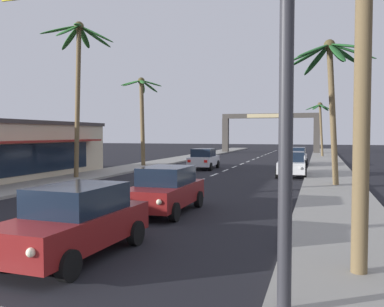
{
  "coord_description": "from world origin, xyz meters",
  "views": [
    {
      "loc": [
        7.03,
        -5.99,
        2.89
      ],
      "look_at": [
        2.77,
        8.0,
        2.2
      ],
      "focal_mm": 39.0,
      "sensor_mm": 36.0,
      "label": 1
    }
  ],
  "objects_px": {
    "palm_left_third": "(78,62)",
    "palm_right_farthest": "(320,116)",
    "sedan_oncoming_far": "(204,159)",
    "sedan_third_in_queue": "(166,189)",
    "palm_right_second": "(330,73)",
    "sedan_lead_at_stop_bar": "(75,221)",
    "town_gateway_arch": "(270,127)",
    "sedan_parked_nearest_kerb": "(296,157)",
    "sedan_parked_mid_kerb": "(292,164)",
    "palm_left_farthest": "(142,104)"
  },
  "relations": [
    {
      "from": "sedan_parked_nearest_kerb",
      "to": "palm_right_second",
      "type": "height_order",
      "value": "palm_right_second"
    },
    {
      "from": "palm_right_second",
      "to": "town_gateway_arch",
      "type": "bearing_deg",
      "value": 100.9
    },
    {
      "from": "sedan_parked_mid_kerb",
      "to": "town_gateway_arch",
      "type": "height_order",
      "value": "town_gateway_arch"
    },
    {
      "from": "sedan_third_in_queue",
      "to": "palm_left_third",
      "type": "relative_size",
      "value": 0.45
    },
    {
      "from": "sedan_third_in_queue",
      "to": "palm_right_farthest",
      "type": "bearing_deg",
      "value": 82.0
    },
    {
      "from": "sedan_oncoming_far",
      "to": "palm_left_farthest",
      "type": "distance_m",
      "value": 7.35
    },
    {
      "from": "sedan_third_in_queue",
      "to": "palm_right_second",
      "type": "distance_m",
      "value": 12.29
    },
    {
      "from": "sedan_parked_nearest_kerb",
      "to": "palm_left_farthest",
      "type": "height_order",
      "value": "palm_left_farthest"
    },
    {
      "from": "sedan_oncoming_far",
      "to": "palm_right_second",
      "type": "distance_m",
      "value": 14.23
    },
    {
      "from": "sedan_lead_at_stop_bar",
      "to": "palm_right_second",
      "type": "xyz_separation_m",
      "value": [
        5.99,
        15.21,
        5.27
      ]
    },
    {
      "from": "sedan_oncoming_far",
      "to": "sedan_parked_mid_kerb",
      "type": "distance_m",
      "value": 8.31
    },
    {
      "from": "sedan_lead_at_stop_bar",
      "to": "palm_right_farthest",
      "type": "relative_size",
      "value": 0.67
    },
    {
      "from": "sedan_oncoming_far",
      "to": "palm_left_third",
      "type": "bearing_deg",
      "value": -119.12
    },
    {
      "from": "palm_left_third",
      "to": "palm_left_farthest",
      "type": "xyz_separation_m",
      "value": [
        -0.27,
        10.36,
        -1.95
      ]
    },
    {
      "from": "palm_left_farthest",
      "to": "palm_right_second",
      "type": "distance_m",
      "value": 18.11
    },
    {
      "from": "sedan_parked_nearest_kerb",
      "to": "town_gateway_arch",
      "type": "relative_size",
      "value": 0.31
    },
    {
      "from": "sedan_third_in_queue",
      "to": "palm_right_second",
      "type": "height_order",
      "value": "palm_right_second"
    },
    {
      "from": "sedan_third_in_queue",
      "to": "sedan_oncoming_far",
      "type": "relative_size",
      "value": 0.99
    },
    {
      "from": "sedan_lead_at_stop_bar",
      "to": "sedan_third_in_queue",
      "type": "bearing_deg",
      "value": 89.27
    },
    {
      "from": "sedan_oncoming_far",
      "to": "palm_left_third",
      "type": "relative_size",
      "value": 0.46
    },
    {
      "from": "town_gateway_arch",
      "to": "palm_right_farthest",
      "type": "bearing_deg",
      "value": -52.8
    },
    {
      "from": "town_gateway_arch",
      "to": "sedan_third_in_queue",
      "type": "bearing_deg",
      "value": -88.05
    },
    {
      "from": "sedan_third_in_queue",
      "to": "palm_left_third",
      "type": "bearing_deg",
      "value": 136.01
    },
    {
      "from": "sedan_oncoming_far",
      "to": "palm_right_farthest",
      "type": "xyz_separation_m",
      "value": [
        9.14,
        20.72,
        4.24
      ]
    },
    {
      "from": "sedan_third_in_queue",
      "to": "sedan_parked_mid_kerb",
      "type": "xyz_separation_m",
      "value": [
        3.64,
        14.52,
        0.0
      ]
    },
    {
      "from": "sedan_oncoming_far",
      "to": "sedan_parked_mid_kerb",
      "type": "relative_size",
      "value": 1.0
    },
    {
      "from": "palm_right_second",
      "to": "sedan_oncoming_far",
      "type": "bearing_deg",
      "value": 136.17
    },
    {
      "from": "sedan_oncoming_far",
      "to": "sedan_lead_at_stop_bar",
      "type": "bearing_deg",
      "value": -81.71
    },
    {
      "from": "sedan_oncoming_far",
      "to": "palm_left_farthest",
      "type": "xyz_separation_m",
      "value": [
        -5.72,
        0.57,
        4.59
      ]
    },
    {
      "from": "sedan_third_in_queue",
      "to": "sedan_oncoming_far",
      "type": "distance_m",
      "value": 18.9
    },
    {
      "from": "sedan_lead_at_stop_bar",
      "to": "palm_right_farthest",
      "type": "distance_m",
      "value": 45.63
    },
    {
      "from": "palm_left_third",
      "to": "sedan_parked_nearest_kerb",
      "type": "bearing_deg",
      "value": 50.31
    },
    {
      "from": "sedan_parked_nearest_kerb",
      "to": "palm_left_third",
      "type": "height_order",
      "value": "palm_left_third"
    },
    {
      "from": "palm_left_third",
      "to": "sedan_oncoming_far",
      "type": "bearing_deg",
      "value": 60.88
    },
    {
      "from": "sedan_parked_nearest_kerb",
      "to": "sedan_parked_mid_kerb",
      "type": "bearing_deg",
      "value": -88.7
    },
    {
      "from": "palm_right_farthest",
      "to": "town_gateway_arch",
      "type": "bearing_deg",
      "value": 127.2
    },
    {
      "from": "town_gateway_arch",
      "to": "sedan_parked_nearest_kerb",
      "type": "bearing_deg",
      "value": -78.45
    },
    {
      "from": "sedan_parked_mid_kerb",
      "to": "sedan_third_in_queue",
      "type": "bearing_deg",
      "value": -104.06
    },
    {
      "from": "sedan_oncoming_far",
      "to": "sedan_parked_mid_kerb",
      "type": "height_order",
      "value": "same"
    },
    {
      "from": "town_gateway_arch",
      "to": "sedan_lead_at_stop_bar",
      "type": "bearing_deg",
      "value": -88.33
    },
    {
      "from": "sedan_lead_at_stop_bar",
      "to": "town_gateway_arch",
      "type": "xyz_separation_m",
      "value": [
        -1.59,
        54.54,
        3.03
      ]
    },
    {
      "from": "sedan_third_in_queue",
      "to": "palm_right_second",
      "type": "xyz_separation_m",
      "value": [
        5.91,
        9.39,
        5.27
      ]
    },
    {
      "from": "sedan_parked_nearest_kerb",
      "to": "palm_right_farthest",
      "type": "distance_m",
      "value": 16.15
    },
    {
      "from": "sedan_third_in_queue",
      "to": "palm_left_farthest",
      "type": "xyz_separation_m",
      "value": [
        -9.35,
        19.12,
        4.59
      ]
    },
    {
      "from": "sedan_oncoming_far",
      "to": "town_gateway_arch",
      "type": "bearing_deg",
      "value": 86.27
    },
    {
      "from": "sedan_third_in_queue",
      "to": "palm_right_second",
      "type": "bearing_deg",
      "value": 57.82
    },
    {
      "from": "palm_left_third",
      "to": "palm_right_farthest",
      "type": "relative_size",
      "value": 1.46
    },
    {
      "from": "palm_left_third",
      "to": "palm_right_farthest",
      "type": "xyz_separation_m",
      "value": [
        14.6,
        30.51,
        -2.29
      ]
    },
    {
      "from": "sedan_parked_nearest_kerb",
      "to": "sedan_parked_mid_kerb",
      "type": "xyz_separation_m",
      "value": [
        0.21,
        -9.31,
        0.0
      ]
    },
    {
      "from": "palm_right_farthest",
      "to": "palm_left_third",
      "type": "bearing_deg",
      "value": -115.57
    }
  ]
}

